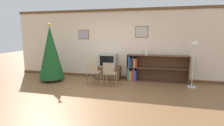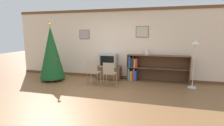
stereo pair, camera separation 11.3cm
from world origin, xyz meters
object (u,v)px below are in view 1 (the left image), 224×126
christmas_tree (51,53)px  folding_chair_right (109,73)px  tv_console (108,73)px  bookshelf (146,68)px  standing_lamp (194,52)px  vase (147,52)px  television (108,60)px  folding_chair_left (93,72)px

christmas_tree → folding_chair_right: size_ratio=2.60×
tv_console → folding_chair_right: bearing=-72.6°
christmas_tree → bookshelf: bearing=13.1°
tv_console → bookshelf: size_ratio=0.43×
folding_chair_right → standing_lamp: (2.68, 0.53, 0.72)m
vase → standing_lamp: size_ratio=0.13×
television → tv_console: bearing=90.0°
bookshelf → vase: size_ratio=10.93×
television → christmas_tree: bearing=-160.2°
bookshelf → folding_chair_left: bearing=-150.3°
folding_chair_left → bookshelf: bearing=29.7°
folding_chair_left → folding_chair_right: (0.58, 0.00, 0.00)m
tv_console → standing_lamp: size_ratio=0.61×
tv_console → vase: vase is taller
tv_console → television: 0.50m
bookshelf → vase: bearing=128.3°
christmas_tree → folding_chair_right: 2.38m
folding_chair_right → vase: size_ratio=4.08×
vase → tv_console: bearing=-176.1°
vase → bookshelf: bearing=-51.7°
folding_chair_right → folding_chair_left: bearing=180.0°
folding_chair_left → standing_lamp: (3.26, 0.53, 0.72)m
christmas_tree → folding_chair_left: 1.83m
bookshelf → vase: (-0.02, 0.02, 0.61)m
television → vase: 1.48m
christmas_tree → folding_chair_left: bearing=-6.4°
christmas_tree → folding_chair_right: christmas_tree is taller
tv_console → vase: bearing=3.9°
television → standing_lamp: bearing=-7.4°
tv_console → folding_chair_left: bearing=-107.4°
folding_chair_left → standing_lamp: bearing=9.3°
bookshelf → vase: vase is taller
television → folding_chair_left: size_ratio=0.79×
bookshelf → christmas_tree: bearing=-166.9°
tv_console → folding_chair_right: size_ratio=1.16×
christmas_tree → standing_lamp: bearing=3.9°
television → bookshelf: bearing=3.1°
christmas_tree → television: size_ratio=3.30×
tv_console → folding_chair_right: 0.99m
vase → television: bearing=-176.0°
vase → standing_lamp: bearing=-17.6°
christmas_tree → vase: size_ratio=10.63×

